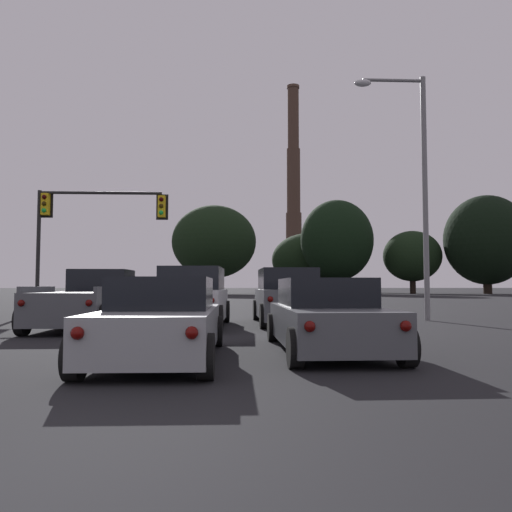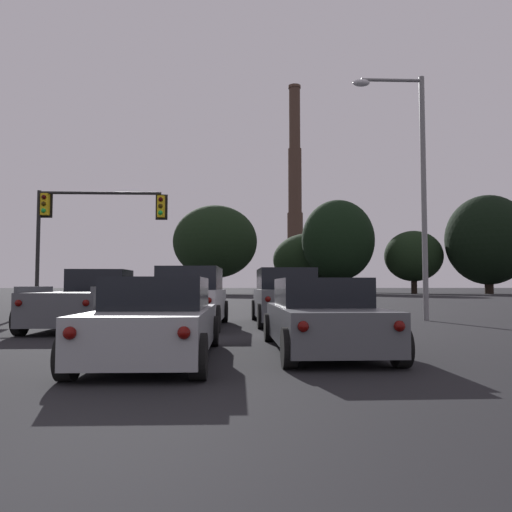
% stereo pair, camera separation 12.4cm
% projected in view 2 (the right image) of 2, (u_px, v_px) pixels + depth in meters
% --- Properties ---
extents(sedan_center_lane_second, '(2.01, 4.72, 1.43)m').
position_uv_depth(sedan_center_lane_second, '(157.00, 321.00, 8.69)').
color(sedan_center_lane_second, gray).
rests_on(sedan_center_lane_second, ground_plane).
extents(sedan_right_lane_second, '(2.04, 4.73, 1.43)m').
position_uv_depth(sedan_right_lane_second, '(322.00, 317.00, 9.73)').
color(sedan_right_lane_second, '#4C4F54').
rests_on(sedan_right_lane_second, ground_plane).
extents(pickup_truck_left_lane_front, '(2.21, 5.52, 1.82)m').
position_uv_depth(pickup_truck_left_lane_front, '(88.00, 301.00, 15.34)').
color(pickup_truck_left_lane_front, '#4C4F54').
rests_on(pickup_truck_left_lane_front, ground_plane).
extents(suv_center_lane_front, '(2.28, 4.97, 1.86)m').
position_uv_depth(suv_center_lane_front, '(191.00, 298.00, 15.55)').
color(suv_center_lane_front, silver).
rests_on(suv_center_lane_front, ground_plane).
extents(suv_right_lane_front, '(2.16, 4.93, 1.86)m').
position_uv_depth(suv_right_lane_front, '(285.00, 297.00, 16.85)').
color(suv_right_lane_front, '#4C4F54').
rests_on(suv_right_lane_front, ground_plane).
extents(traffic_light_overhead_left, '(6.31, 0.50, 5.86)m').
position_uv_depth(traffic_light_overhead_left, '(82.00, 218.00, 23.96)').
color(traffic_light_overhead_left, black).
rests_on(traffic_light_overhead_left, ground_plane).
extents(street_lamp, '(2.73, 0.36, 9.18)m').
position_uv_depth(street_lamp, '(413.00, 172.00, 18.63)').
color(street_lamp, slate).
rests_on(street_lamp, ground_plane).
extents(smokestack, '(6.61, 6.61, 54.95)m').
position_uv_depth(smokestack, '(295.00, 209.00, 131.82)').
color(smokestack, '#3C2B22').
rests_on(smokestack, ground_plane).
extents(treeline_center_left, '(13.27, 11.94, 15.77)m').
position_uv_depth(treeline_center_left, '(488.00, 240.00, 79.45)').
color(treeline_center_left, black).
rests_on(treeline_center_left, ground_plane).
extents(treeline_right_mid, '(9.55, 8.59, 10.36)m').
position_uv_depth(treeline_right_mid, '(414.00, 256.00, 82.23)').
color(treeline_right_mid, black).
rests_on(treeline_right_mid, ground_plane).
extents(treeline_far_left, '(13.23, 11.91, 13.96)m').
position_uv_depth(treeline_far_left, '(215.00, 242.00, 78.45)').
color(treeline_far_left, black).
rests_on(treeline_far_left, ground_plane).
extents(treeline_left_mid, '(13.05, 11.74, 10.69)m').
position_uv_depth(treeline_left_mid, '(309.00, 260.00, 89.19)').
color(treeline_left_mid, black).
rests_on(treeline_left_mid, ground_plane).
extents(treeline_center_right, '(11.99, 10.80, 15.47)m').
position_uv_depth(treeline_center_right, '(338.00, 240.00, 82.21)').
color(treeline_center_right, black).
rests_on(treeline_center_right, ground_plane).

